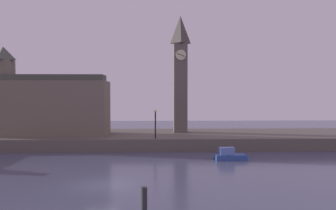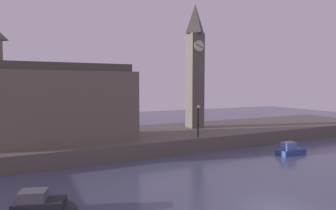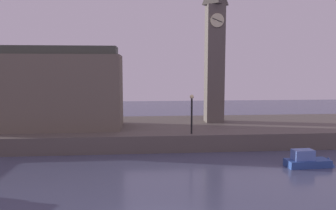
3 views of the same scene
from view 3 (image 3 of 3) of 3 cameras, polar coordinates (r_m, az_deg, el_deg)
far_embankment at (r=34.22m, az=-3.89°, el=-4.60°), size 70.00×12.00×1.50m
clock_tower at (r=35.77m, az=8.03°, el=10.41°), size 2.01×2.07×16.04m
parliament_hall at (r=33.78m, az=-21.18°, el=2.80°), size 14.46×5.42×11.38m
streetlamp at (r=29.01m, az=4.09°, el=-0.70°), size 0.36×0.36×3.45m
boat_tour_blue at (r=26.98m, az=23.41°, el=-8.79°), size 3.83×1.44×1.39m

